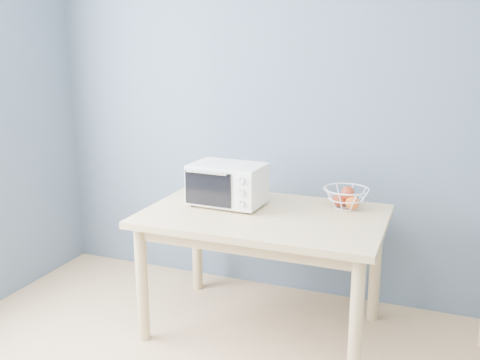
% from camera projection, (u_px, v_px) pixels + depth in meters
% --- Properties ---
extents(room, '(4.01, 4.51, 2.61)m').
position_uv_depth(room, '(142.00, 199.00, 1.46)').
color(room, tan).
rests_on(room, ground).
extents(dining_table, '(1.40, 0.90, 0.75)m').
position_uv_depth(dining_table, '(263.00, 229.00, 3.16)').
color(dining_table, '#D6BE80').
rests_on(dining_table, ground).
extents(toaster_oven, '(0.45, 0.34, 0.26)m').
position_uv_depth(toaster_oven, '(225.00, 183.00, 3.27)').
color(toaster_oven, silver).
rests_on(toaster_oven, dining_table).
extents(fruit_basket, '(0.31, 0.31, 0.14)m').
position_uv_depth(fruit_basket, '(347.00, 197.00, 3.21)').
color(fruit_basket, white).
rests_on(fruit_basket, dining_table).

